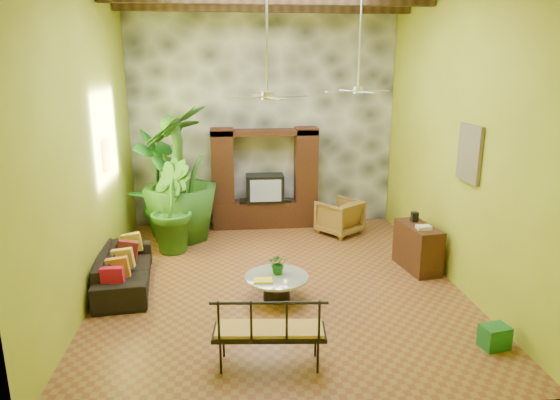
{
  "coord_description": "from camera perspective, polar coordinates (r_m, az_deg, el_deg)",
  "views": [
    {
      "loc": [
        -0.78,
        -8.0,
        3.62
      ],
      "look_at": [
        0.05,
        0.2,
        1.41
      ],
      "focal_mm": 32.0,
      "sensor_mm": 36.0,
      "label": 1
    }
  ],
  "objects": [
    {
      "name": "ceiling_fan_front",
      "position": [
        7.62,
        -1.47,
        13.37
      ],
      "size": [
        1.28,
        1.28,
        1.86
      ],
      "color": "silver",
      "rests_on": "ceiling"
    },
    {
      "name": "sofa",
      "position": [
        8.9,
        -17.4,
        -7.55
      ],
      "size": [
        1.06,
        2.2,
        0.62
      ],
      "primitive_type": "imported",
      "rotation": [
        0.0,
        0.0,
        1.68
      ],
      "color": "black",
      "rests_on": "ground"
    },
    {
      "name": "entertainment_center",
      "position": [
        11.47,
        -1.75,
        1.62
      ],
      "size": [
        2.4,
        0.55,
        2.3
      ],
      "color": "black",
      "rests_on": "ground"
    },
    {
      "name": "side_console",
      "position": [
        9.51,
        15.46,
        -5.23
      ],
      "size": [
        0.62,
        1.1,
        0.84
      ],
      "primitive_type": "cube",
      "rotation": [
        0.0,
        0.0,
        0.14
      ],
      "color": "#3A2612",
      "rests_on": "ground"
    },
    {
      "name": "tall_plant_a",
      "position": [
        11.05,
        -13.68,
        1.76
      ],
      "size": [
        1.32,
        1.48,
        2.34
      ],
      "primitive_type": "imported",
      "rotation": [
        0.0,
        0.0,
        1.08
      ],
      "color": "#19621C",
      "rests_on": "ground"
    },
    {
      "name": "ceiling_fan_back",
      "position": [
        9.5,
        8.96,
        13.52
      ],
      "size": [
        1.28,
        1.28,
        1.86
      ],
      "color": "silver",
      "rests_on": "ceiling"
    },
    {
      "name": "wall_art_painting",
      "position": [
        8.39,
        20.84,
        4.98
      ],
      "size": [
        0.06,
        0.7,
        0.9
      ],
      "primitive_type": "cube",
      "color": "#215C7C",
      "rests_on": "right_wall"
    },
    {
      "name": "right_wall",
      "position": [
        8.92,
        19.49,
        6.94
      ],
      "size": [
        0.02,
        7.0,
        5.0
      ],
      "primitive_type": "cube",
      "color": "olive",
      "rests_on": "ground"
    },
    {
      "name": "stone_accent_wall",
      "position": [
        11.52,
        -1.92,
        9.42
      ],
      "size": [
        5.98,
        0.1,
        4.98
      ],
      "primitive_type": "cube",
      "color": "#3F4348",
      "rests_on": "ground"
    },
    {
      "name": "wicker_armchair",
      "position": [
        11.18,
        6.81,
        -1.92
      ],
      "size": [
        1.16,
        1.17,
        0.77
      ],
      "primitive_type": "imported",
      "rotation": [
        0.0,
        0.0,
        3.78
      ],
      "color": "olive",
      "rests_on": "ground"
    },
    {
      "name": "tall_plant_c",
      "position": [
        10.73,
        -11.42,
        2.98
      ],
      "size": [
        2.01,
        2.01,
        2.88
      ],
      "primitive_type": "imported",
      "rotation": [
        0.0,
        0.0,
        4.42
      ],
      "color": "#255817",
      "rests_on": "ground"
    },
    {
      "name": "coffee_table",
      "position": [
        8.07,
        -0.38,
        -9.61
      ],
      "size": [
        1.02,
        1.02,
        0.4
      ],
      "rotation": [
        0.0,
        0.0,
        -0.11
      ],
      "color": "black",
      "rests_on": "ground"
    },
    {
      "name": "wall_art_mask",
      "position": [
        9.38,
        -19.23,
        4.85
      ],
      "size": [
        0.06,
        0.32,
        0.55
      ],
      "primitive_type": "cube",
      "color": "gold",
      "rests_on": "left_wall"
    },
    {
      "name": "centerpiece_plant",
      "position": [
        8.04,
        -0.18,
        -7.27
      ],
      "size": [
        0.34,
        0.3,
        0.34
      ],
      "primitive_type": "imported",
      "rotation": [
        0.0,
        0.0,
        -0.11
      ],
      "color": "#165519",
      "rests_on": "coffee_table"
    },
    {
      "name": "tall_plant_b",
      "position": [
        10.19,
        -12.45,
        -0.71
      ],
      "size": [
        1.08,
        1.21,
        1.84
      ],
      "primitive_type": "imported",
      "rotation": [
        0.0,
        0.0,
        1.87
      ],
      "color": "#2A661A",
      "rests_on": "ground"
    },
    {
      "name": "iron_bench",
      "position": [
        6.25,
        -1.18,
        -14.46
      ],
      "size": [
        1.42,
        0.63,
        0.57
      ],
      "rotation": [
        0.0,
        0.0,
        -0.09
      ],
      "color": "black",
      "rests_on": "ground"
    },
    {
      "name": "yellow_tray",
      "position": [
        7.82,
        -1.95,
        -9.18
      ],
      "size": [
        0.3,
        0.22,
        0.03
      ],
      "primitive_type": "cube",
      "rotation": [
        0.0,
        0.0,
        -0.04
      ],
      "color": "gold",
      "rests_on": "coffee_table"
    },
    {
      "name": "green_bin",
      "position": [
        7.42,
        23.32,
        -14.16
      ],
      "size": [
        0.4,
        0.33,
        0.31
      ],
      "primitive_type": "cube",
      "rotation": [
        0.0,
        0.0,
        0.19
      ],
      "color": "#1C6C1F",
      "rests_on": "ground"
    },
    {
      "name": "ground",
      "position": [
        8.81,
        -0.21,
        -9.25
      ],
      "size": [
        7.0,
        7.0,
        0.0
      ],
      "primitive_type": "plane",
      "color": "brown",
      "rests_on": "ground"
    },
    {
      "name": "left_wall",
      "position": [
        8.37,
        -21.25,
        6.31
      ],
      "size": [
        0.02,
        7.0,
        5.0
      ],
      "primitive_type": "cube",
      "color": "olive",
      "rests_on": "ground"
    },
    {
      "name": "back_wall",
      "position": [
        11.58,
        -1.94,
        9.45
      ],
      "size": [
        6.0,
        0.02,
        5.0
      ],
      "primitive_type": "cube",
      "color": "olive",
      "rests_on": "ground"
    }
  ]
}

